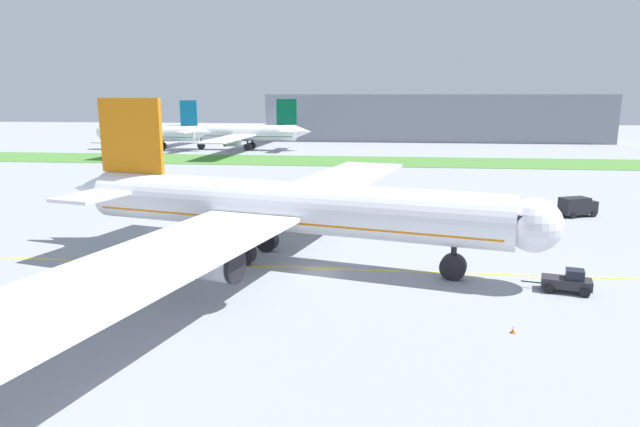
# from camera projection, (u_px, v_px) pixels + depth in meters

# --- Properties ---
(ground_plane) EXTENTS (600.00, 600.00, 0.00)m
(ground_plane) POSITION_uv_depth(u_px,v_px,m) (318.00, 272.00, 58.44)
(ground_plane) COLOR #9399A0
(ground_plane) RESTS_ON ground
(apron_taxi_line) EXTENTS (280.00, 0.36, 0.01)m
(apron_taxi_line) POSITION_uv_depth(u_px,v_px,m) (319.00, 268.00, 59.63)
(apron_taxi_line) COLOR yellow
(apron_taxi_line) RESTS_ON ground
(grass_median_strip) EXTENTS (320.00, 24.00, 0.10)m
(grass_median_strip) POSITION_uv_depth(u_px,v_px,m) (359.00, 161.00, 154.70)
(grass_median_strip) COLOR #4C8438
(grass_median_strip) RESTS_ON ground
(airliner_foreground) EXTENTS (55.89, 90.57, 17.64)m
(airliner_foreground) POSITION_uv_depth(u_px,v_px,m) (279.00, 207.00, 61.35)
(airliner_foreground) COLOR white
(airliner_foreground) RESTS_ON ground
(pushback_tug) EXTENTS (6.23, 3.22, 2.23)m
(pushback_tug) POSITION_uv_depth(u_px,v_px,m) (568.00, 282.00, 52.32)
(pushback_tug) COLOR #26262B
(pushback_tug) RESTS_ON ground
(ground_crew_wingwalker_port) EXTENTS (0.51, 0.50, 1.75)m
(ground_crew_wingwalker_port) POSITION_uv_depth(u_px,v_px,m) (222.00, 255.00, 60.87)
(ground_crew_wingwalker_port) COLOR black
(ground_crew_wingwalker_port) RESTS_ON ground
(traffic_cone_near_nose) EXTENTS (0.36, 0.36, 0.58)m
(traffic_cone_near_nose) POSITION_uv_depth(u_px,v_px,m) (0.00, 307.00, 48.00)
(traffic_cone_near_nose) COLOR #F2590C
(traffic_cone_near_nose) RESTS_ON ground
(traffic_cone_starboard_wing) EXTENTS (0.36, 0.36, 0.58)m
(traffic_cone_starboard_wing) POSITION_uv_depth(u_px,v_px,m) (513.00, 330.00, 43.46)
(traffic_cone_starboard_wing) COLOR #F2590C
(traffic_cone_starboard_wing) RESTS_ON ground
(service_truck_baggage_loader) EXTENTS (6.00, 4.35, 2.92)m
(service_truck_baggage_loader) POSITION_uv_depth(u_px,v_px,m) (578.00, 206.00, 84.69)
(service_truck_baggage_loader) COLOR black
(service_truck_baggage_loader) RESTS_ON ground
(parked_airliner_far_left) EXTENTS (40.54, 62.49, 16.17)m
(parked_airliner_far_left) POSITION_uv_depth(u_px,v_px,m) (153.00, 133.00, 184.26)
(parked_airliner_far_left) COLOR white
(parked_airliner_far_left) RESTS_ON ground
(parked_airliner_far_centre) EXTENTS (45.76, 71.51, 16.59)m
(parked_airliner_far_centre) POSITION_uv_depth(u_px,v_px,m) (243.00, 133.00, 185.30)
(parked_airliner_far_centre) COLOR white
(parked_airliner_far_centre) RESTS_ON ground
(terminal_building) EXTENTS (130.44, 20.00, 18.00)m
(terminal_building) POSITION_uv_depth(u_px,v_px,m) (434.00, 118.00, 220.65)
(terminal_building) COLOR gray
(terminal_building) RESTS_ON ground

